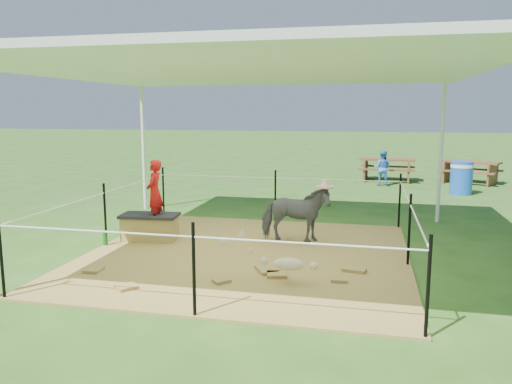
% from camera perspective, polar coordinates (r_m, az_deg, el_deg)
% --- Properties ---
extents(ground, '(90.00, 90.00, 0.00)m').
position_cam_1_polar(ground, '(7.33, -1.04, -7.31)').
color(ground, '#2D5919').
rests_on(ground, ground).
extents(hay_patch, '(4.60, 4.60, 0.03)m').
position_cam_1_polar(hay_patch, '(7.33, -1.04, -7.20)').
color(hay_patch, brown).
rests_on(hay_patch, ground).
extents(canopy_tent, '(6.30, 6.30, 2.90)m').
position_cam_1_polar(canopy_tent, '(7.05, -1.11, 14.15)').
color(canopy_tent, silver).
rests_on(canopy_tent, ground).
extents(rope_fence, '(4.54, 4.54, 1.00)m').
position_cam_1_polar(rope_fence, '(7.17, -1.05, -2.38)').
color(rope_fence, black).
rests_on(rope_fence, ground).
extents(straw_bale, '(0.89, 0.51, 0.38)m').
position_cam_1_polar(straw_bale, '(8.23, -12.02, -4.09)').
color(straw_bale, olive).
rests_on(straw_bale, hay_patch).
extents(dark_cloth, '(0.95, 0.56, 0.05)m').
position_cam_1_polar(dark_cloth, '(8.19, -12.07, -2.64)').
color(dark_cloth, black).
rests_on(dark_cloth, straw_bale).
extents(woman, '(0.28, 0.39, 1.02)m').
position_cam_1_polar(woman, '(8.06, -11.54, 0.70)').
color(woman, red).
rests_on(woman, straw_bale).
extents(green_bottle, '(0.07, 0.07, 0.24)m').
position_cam_1_polar(green_bottle, '(8.11, -16.88, -5.01)').
color(green_bottle, '#17681B').
rests_on(green_bottle, hay_patch).
extents(pony, '(1.13, 0.64, 0.90)m').
position_cam_1_polar(pony, '(7.87, 4.51, -2.59)').
color(pony, '#48494D').
rests_on(pony, hay_patch).
extents(pink_hat, '(0.28, 0.28, 0.13)m').
position_cam_1_polar(pink_hat, '(7.78, 4.56, 1.12)').
color(pink_hat, pink).
rests_on(pink_hat, pony).
extents(foal, '(0.99, 0.58, 0.54)m').
position_cam_1_polar(foal, '(6.07, 3.76, -7.95)').
color(foal, beige).
rests_on(foal, hay_patch).
extents(trash_barrel, '(0.60, 0.60, 0.83)m').
position_cam_1_polar(trash_barrel, '(13.60, 22.41, 1.49)').
color(trash_barrel, blue).
rests_on(trash_barrel, ground).
extents(picnic_table_near, '(1.70, 1.28, 0.67)m').
position_cam_1_polar(picnic_table_near, '(15.57, 14.73, 2.49)').
color(picnic_table_near, brown).
rests_on(picnic_table_near, ground).
extents(picnic_table_far, '(1.89, 1.69, 0.65)m').
position_cam_1_polar(picnic_table_far, '(15.83, 23.30, 2.10)').
color(picnic_table_far, brown).
rests_on(picnic_table_far, ground).
extents(distant_person, '(0.55, 0.46, 0.99)m').
position_cam_1_polar(distant_person, '(14.53, 14.23, 2.68)').
color(distant_person, '#377AD0').
rests_on(distant_person, ground).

